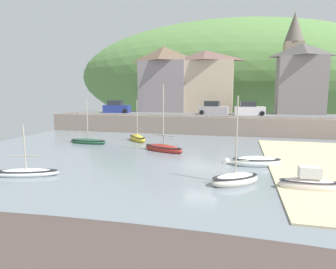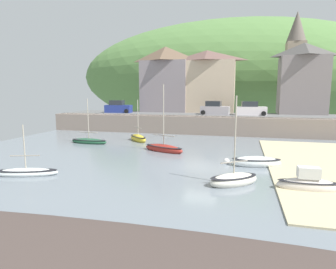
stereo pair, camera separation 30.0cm
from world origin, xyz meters
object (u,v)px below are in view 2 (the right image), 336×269
at_px(parked_car_by_wall, 215,109).
at_px(parked_car_end_of_row, 251,109).
at_px(waterfront_building_left, 165,79).
at_px(church_with_spire, 295,61).
at_px(fishing_boat_green, 26,172).
at_px(parked_car_near_slipway, 118,108).
at_px(sailboat_blue_trim, 138,138).
at_px(sailboat_far_left, 89,141).
at_px(waterfront_building_centre, 207,81).
at_px(rowboat_small_beached, 256,162).
at_px(motorboat_with_cabin, 164,148).
at_px(dinghy_open_wooden, 308,184).
at_px(sailboat_white_hull, 234,180).
at_px(mooring_buoy, 227,161).
at_px(waterfront_building_right, 303,78).

relative_size(parked_car_by_wall, parked_car_end_of_row, 1.00).
height_order(waterfront_building_left, church_with_spire, church_with_spire).
xyz_separation_m(fishing_boat_green, parked_car_end_of_row, (15.37, 26.08, 2.99)).
xyz_separation_m(parked_car_near_slipway, parked_car_by_wall, (15.15, 0.00, 0.00)).
height_order(waterfront_building_left, sailboat_blue_trim, waterfront_building_left).
xyz_separation_m(waterfront_building_left, parked_car_end_of_row, (13.63, -4.50, -4.56)).
relative_size(sailboat_far_left, parked_car_by_wall, 1.20).
xyz_separation_m(waterfront_building_centre, parked_car_end_of_row, (6.82, -4.50, -4.13)).
relative_size(rowboat_small_beached, parked_car_by_wall, 0.93).
bearing_deg(fishing_boat_green, church_with_spire, 39.72).
bearing_deg(sailboat_blue_trim, waterfront_building_centre, 115.08).
bearing_deg(motorboat_with_cabin, waterfront_building_left, 126.38).
bearing_deg(parked_car_end_of_row, fishing_boat_green, -126.28).
xyz_separation_m(waterfront_building_centre, parked_car_near_slipway, (-13.35, -4.50, -4.13)).
relative_size(sailboat_blue_trim, parked_car_end_of_row, 1.17).
bearing_deg(dinghy_open_wooden, sailboat_white_hull, 178.16).
bearing_deg(fishing_boat_green, mooring_buoy, 9.70).
relative_size(waterfront_building_left, rowboat_small_beached, 2.67).
relative_size(fishing_boat_green, parked_car_near_slipway, 1.05).
distance_m(waterfront_building_left, parked_car_by_wall, 10.73).
relative_size(rowboat_small_beached, mooring_buoy, 7.71).
height_order(sailboat_blue_trim, motorboat_with_cabin, motorboat_with_cabin).
bearing_deg(waterfront_building_centre, waterfront_building_right, 0.00).
distance_m(rowboat_small_beached, mooring_buoy, 2.26).
relative_size(waterfront_building_centre, parked_car_end_of_row, 2.29).
bearing_deg(dinghy_open_wooden, rowboat_small_beached, 116.48).
relative_size(dinghy_open_wooden, parked_car_end_of_row, 0.80).
bearing_deg(fishing_boat_green, waterfront_building_left, 69.00).
relative_size(parked_car_end_of_row, mooring_buoy, 8.30).
bearing_deg(parked_car_end_of_row, church_with_spire, 46.04).
distance_m(waterfront_building_left, rowboat_small_beached, 28.62).
xyz_separation_m(church_with_spire, parked_car_end_of_row, (-6.69, -8.50, -7.31)).
bearing_deg(waterfront_building_right, fishing_boat_green, -126.54).
bearing_deg(mooring_buoy, sailboat_far_left, 160.50).
height_order(fishing_boat_green, parked_car_end_of_row, parked_car_end_of_row).
height_order(waterfront_building_centre, motorboat_with_cabin, waterfront_building_centre).
bearing_deg(motorboat_with_cabin, church_with_spire, 80.48).
bearing_deg(rowboat_small_beached, waterfront_building_centre, 96.43).
bearing_deg(waterfront_building_centre, dinghy_open_wooden, -71.97).
relative_size(church_with_spire, dinghy_open_wooden, 4.61).
bearing_deg(mooring_buoy, parked_car_by_wall, 98.26).
xyz_separation_m(waterfront_building_right, parked_car_near_slipway, (-27.47, -4.50, -4.44)).
relative_size(waterfront_building_right, parked_car_end_of_row, 2.43).
height_order(sailboat_blue_trim, rowboat_small_beached, sailboat_blue_trim).
xyz_separation_m(waterfront_building_centre, sailboat_white_hull, (5.30, -29.07, -7.03)).
height_order(waterfront_building_left, motorboat_with_cabin, waterfront_building_left).
bearing_deg(parked_car_end_of_row, sailboat_white_hull, -99.31).
distance_m(church_with_spire, sailboat_blue_trim, 29.41).
xyz_separation_m(waterfront_building_right, mooring_buoy, (-9.52, -23.75, -7.49)).
distance_m(dinghy_open_wooden, mooring_buoy, 7.28).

